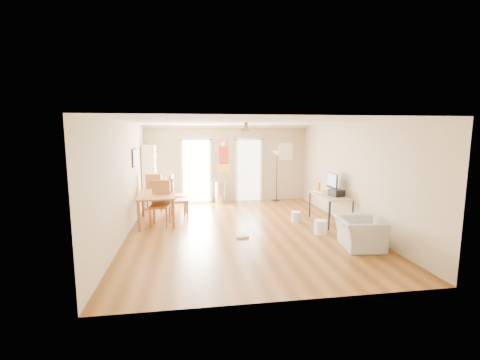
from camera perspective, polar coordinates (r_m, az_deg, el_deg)
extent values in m
plane|color=brown|center=(8.22, 0.64, -8.56)|extent=(7.00, 7.00, 0.00)
cube|color=red|center=(11.33, -2.85, 4.06)|extent=(0.46, 0.03, 1.10)
cube|color=white|center=(11.73, 7.81, 4.88)|extent=(0.50, 0.04, 0.60)
cube|color=black|center=(9.29, -17.67, 3.69)|extent=(0.04, 0.66, 0.48)
cylinder|color=silver|center=(11.16, -3.41, -2.19)|extent=(0.42, 0.42, 0.71)
cube|color=silver|center=(9.32, 13.37, -2.03)|extent=(0.22, 0.46, 0.02)
cube|color=black|center=(8.89, 16.26, -2.11)|extent=(0.36, 0.40, 0.17)
cylinder|color=orange|center=(9.56, 13.41, -1.11)|extent=(0.10, 0.10, 0.24)
cylinder|color=silver|center=(8.96, 9.62, -6.28)|extent=(0.29, 0.29, 0.29)
cylinder|color=white|center=(8.08, 13.69, -7.87)|extent=(0.35, 0.35, 0.33)
cube|color=#A4A49E|center=(7.66, 0.37, -9.67)|extent=(0.29, 0.24, 0.04)
imported|color=#AAABA5|center=(7.35, 19.79, -8.58)|extent=(0.95, 1.06, 0.62)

